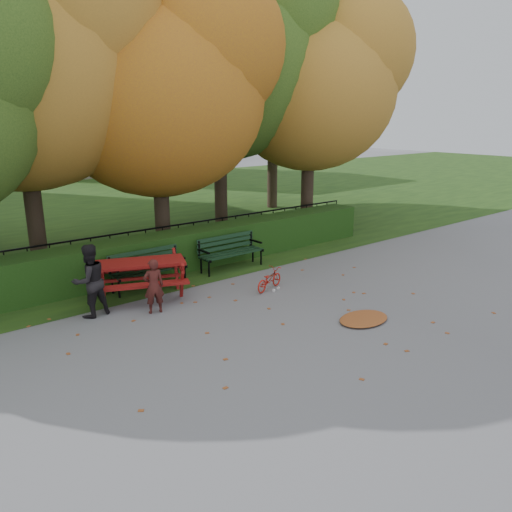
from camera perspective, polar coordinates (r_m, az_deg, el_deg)
ground at (r=10.01m, az=4.42°, el=-7.43°), size 90.00×90.00×0.00m
grass_strip at (r=21.97m, az=-21.48°, el=4.37°), size 90.00×90.00×0.00m
building_right at (r=37.57m, az=-17.25°, el=18.26°), size 9.00×6.00×12.00m
hedge at (r=13.29m, az=-8.91°, el=0.60°), size 13.00×0.90×1.00m
iron_fence at (r=13.96m, az=-10.57°, el=1.41°), size 14.00×0.04×1.02m
tree_b at (r=14.04m, az=-24.10°, el=20.49°), size 6.72×6.40×8.79m
tree_c at (r=14.55m, az=-9.74°, el=19.06°), size 6.30×6.00×8.00m
tree_d at (r=17.37m, az=-2.69°, el=22.52°), size 7.14×6.80×9.58m
tree_e at (r=17.93m, az=7.54°, el=19.31°), size 6.09×5.80×8.16m
tree_g at (r=22.08m, az=3.10°, el=19.48°), size 6.30×6.00×8.55m
bench_left at (r=12.02m, az=-12.34°, el=-1.11°), size 1.80×0.57×0.88m
bench_right at (r=13.21m, az=-3.04°, el=0.76°), size 1.80×0.57×0.88m
picnic_table at (r=11.39m, az=-13.01°, el=-1.47°), size 2.36×2.16×0.94m
leaf_pile at (r=10.23m, az=12.20°, el=-7.00°), size 1.17×0.84×0.08m
leaf_scatter at (r=10.21m, az=3.26°, el=-6.90°), size 9.00×5.70×0.01m
child at (r=10.41m, az=-11.61°, el=-3.39°), size 0.48×0.38×1.15m
adult at (r=10.52m, az=-18.48°, el=-2.71°), size 0.81×0.68×1.50m
bicycle at (r=11.66m, az=1.51°, el=-2.67°), size 1.01×0.60×0.50m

